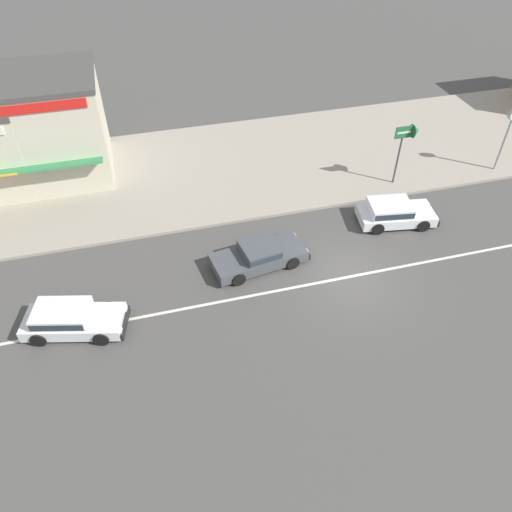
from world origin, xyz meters
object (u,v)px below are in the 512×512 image
(shopfront_far_kios, at_px, (49,126))
(sedan_dark_grey_3, at_px, (259,255))
(hatchback_white_1, at_px, (70,319))
(arrow_signboard, at_px, (412,134))
(street_clock, at_px, (510,126))
(hatchback_white_2, at_px, (394,212))

(shopfront_far_kios, bearing_deg, sedan_dark_grey_3, -49.11)
(hatchback_white_1, xyz_separation_m, arrow_signboard, (16.86, 5.86, 2.31))
(hatchback_white_1, xyz_separation_m, shopfront_far_kios, (-0.61, 11.51, 2.26))
(street_clock, relative_size, shopfront_far_kios, 0.59)
(hatchback_white_1, xyz_separation_m, street_clock, (22.39, 5.66, 2.15))
(hatchback_white_2, bearing_deg, shopfront_far_kios, 151.07)
(sedan_dark_grey_3, relative_size, shopfront_far_kios, 0.74)
(arrow_signboard, bearing_deg, hatchback_white_2, -124.05)
(sedan_dark_grey_3, bearing_deg, hatchback_white_1, -167.82)
(street_clock, distance_m, shopfront_far_kios, 23.73)
(hatchback_white_2, height_order, street_clock, street_clock)
(sedan_dark_grey_3, height_order, shopfront_far_kios, shopfront_far_kios)
(hatchback_white_2, xyz_separation_m, shopfront_far_kios, (-15.50, 8.56, 2.26))
(arrow_signboard, height_order, shopfront_far_kios, shopfront_far_kios)
(sedan_dark_grey_3, xyz_separation_m, arrow_signboard, (8.98, 4.16, 2.37))
(hatchback_white_1, distance_m, hatchback_white_2, 15.18)
(hatchback_white_1, xyz_separation_m, hatchback_white_2, (14.89, 2.94, 0.00))
(arrow_signboard, bearing_deg, sedan_dark_grey_3, -155.14)
(shopfront_far_kios, bearing_deg, arrow_signboard, -17.92)
(arrow_signboard, bearing_deg, shopfront_far_kios, 162.08)
(street_clock, bearing_deg, hatchback_white_1, -165.82)
(hatchback_white_1, relative_size, hatchback_white_2, 1.05)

